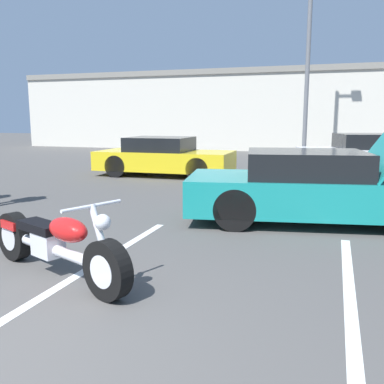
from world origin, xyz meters
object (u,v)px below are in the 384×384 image
Objects in this scene: show_car_hood_open at (316,187)px; parked_car_left_row at (164,157)px; motorcycle at (55,244)px; parked_car_right_row at (378,156)px; light_pole at (310,44)px.

show_car_hood_open is 1.09× the size of parked_car_left_row.
parked_car_right_row reaches higher than motorcycle.
motorcycle is at bearing -127.56° from parked_car_right_row.
show_car_hood_open is (2.65, 3.63, 0.22)m from motorcycle.
parked_car_right_row is (4.19, 10.12, 0.25)m from motorcycle.
parked_car_left_row is at bearing -121.49° from light_pole.
show_car_hood_open is 0.91× the size of parked_car_right_row.
parked_car_left_row is (-2.11, 8.45, 0.19)m from motorcycle.
light_pole reaches higher than parked_car_left_row.
parked_car_right_row is 6.52m from parked_car_left_row.
light_pole is at bearing 57.09° from parked_car_left_row.
motorcycle is at bearing -136.53° from show_car_hood_open.
light_pole reaches higher than parked_car_right_row.
parked_car_right_row is at bearing 66.23° from show_car_hood_open.
motorcycle is 10.95m from parked_car_right_row.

